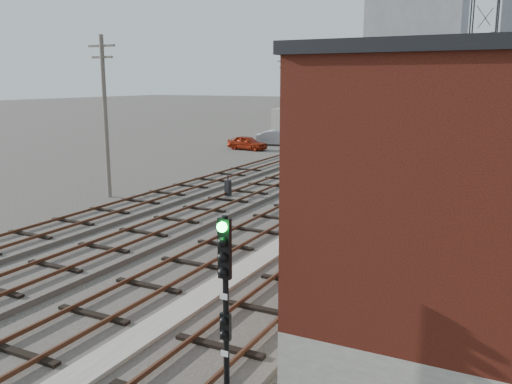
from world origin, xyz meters
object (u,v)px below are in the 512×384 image
Objects in this scene: switch_stand at (228,189)px; car_red at (247,143)px; signal_mast at (225,298)px; car_silver at (278,138)px; site_trailer at (392,135)px; car_grey at (329,135)px.

car_red is (-9.49, 20.39, 0.08)m from switch_stand.
signal_mast reaches higher than car_silver.
car_silver is at bearing 112.30° from switch_stand.
signal_mast is 0.57× the size of site_trailer.
site_trailer is 11.48m from car_silver.
switch_stand is at bearing -84.00° from site_trailer.
site_trailer is 1.76× the size of car_red.
car_silver reaches higher than car_grey.
car_red is 0.85× the size of car_grey.
signal_mast is at bearing -173.91° from car_silver.
signal_mast is 50.48m from car_grey.
signal_mast is 3.16× the size of switch_stand.
switch_stand is 0.27× the size of car_silver.
car_grey reaches higher than car_red.
car_red is at bearing -138.23° from site_trailer.
signal_mast is 19.98m from switch_stand.
car_grey is at bearing -49.35° from car_silver.
signal_mast reaches higher than car_grey.
car_silver is (1.03, 4.89, 0.08)m from car_red.
car_red is 11.52m from car_grey.
site_trailer is 14.19m from car_red.
car_red is 5.00m from car_silver.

